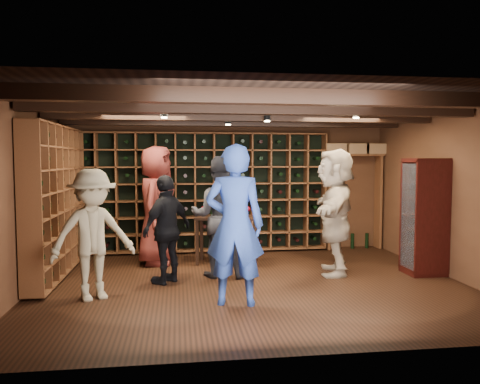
{
  "coord_description": "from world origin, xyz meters",
  "views": [
    {
      "loc": [
        -1.03,
        -6.47,
        1.76
      ],
      "look_at": [
        -0.13,
        0.2,
        1.29
      ],
      "focal_mm": 35.0,
      "sensor_mm": 36.0,
      "label": 1
    }
  ],
  "objects": [
    {
      "name": "ground",
      "position": [
        0.0,
        0.0,
        0.0
      ],
      "size": [
        6.0,
        6.0,
        0.0
      ],
      "primitive_type": "plane",
      "color": "black",
      "rests_on": "ground"
    },
    {
      "name": "room_shell",
      "position": [
        0.0,
        0.05,
        2.42
      ],
      "size": [
        6.0,
        6.0,
        6.0
      ],
      "color": "brown",
      "rests_on": "ground"
    },
    {
      "name": "wine_rack_back",
      "position": [
        -0.52,
        2.33,
        1.15
      ],
      "size": [
        4.65,
        0.3,
        2.2
      ],
      "color": "brown",
      "rests_on": "ground"
    },
    {
      "name": "wine_rack_left",
      "position": [
        -2.83,
        0.82,
        1.15
      ],
      "size": [
        0.3,
        2.65,
        2.2
      ],
      "color": "brown",
      "rests_on": "ground"
    },
    {
      "name": "crate_shelf",
      "position": [
        2.41,
        2.32,
        1.57
      ],
      "size": [
        1.2,
        0.32,
        2.07
      ],
      "color": "brown",
      "rests_on": "ground"
    },
    {
      "name": "display_cabinet",
      "position": [
        2.71,
        0.2,
        0.86
      ],
      "size": [
        0.55,
        0.5,
        1.75
      ],
      "color": "#330C0A",
      "rests_on": "ground"
    },
    {
      "name": "man_blue_shirt",
      "position": [
        -0.35,
        -0.92,
        0.97
      ],
      "size": [
        0.79,
        0.6,
        1.95
      ],
      "primitive_type": "imported",
      "rotation": [
        0.0,
        0.0,
        2.95
      ],
      "color": "navy",
      "rests_on": "ground"
    },
    {
      "name": "man_grey_suit",
      "position": [
        -0.41,
        0.48,
        0.91
      ],
      "size": [
        1.0,
        0.85,
        1.81
      ],
      "primitive_type": "imported",
      "rotation": [
        0.0,
        0.0,
        2.93
      ],
      "color": "black",
      "rests_on": "ground"
    },
    {
      "name": "guest_red_floral",
      "position": [
        -1.39,
        1.44,
        0.99
      ],
      "size": [
        0.84,
        1.09,
        1.99
      ],
      "primitive_type": "imported",
      "rotation": [
        0.0,
        0.0,
        1.34
      ],
      "color": "maroon",
      "rests_on": "ground"
    },
    {
      "name": "guest_woman_black",
      "position": [
        -1.18,
        0.2,
        0.77
      ],
      "size": [
        0.88,
        0.93,
        1.54
      ],
      "primitive_type": "imported",
      "rotation": [
        0.0,
        0.0,
        3.99
      ],
      "color": "black",
      "rests_on": "ground"
    },
    {
      "name": "guest_khaki",
      "position": [
        -2.09,
        -0.47,
        0.82
      ],
      "size": [
        1.22,
        1.02,
        1.64
      ],
      "primitive_type": "imported",
      "rotation": [
        0.0,
        0.0,
        0.46
      ],
      "color": "gray",
      "rests_on": "ground"
    },
    {
      "name": "guest_beige",
      "position": [
        1.37,
        0.42,
        0.96
      ],
      "size": [
        1.07,
        1.88,
        1.93
      ],
      "primitive_type": "imported",
      "rotation": [
        0.0,
        0.0,
        4.41
      ],
      "color": "tan",
      "rests_on": "ground"
    },
    {
      "name": "tasting_table",
      "position": [
        -0.2,
        1.35,
        0.72
      ],
      "size": [
        1.15,
        0.75,
        1.08
      ],
      "rotation": [
        0.0,
        0.0,
        -0.22
      ],
      "color": "black",
      "rests_on": "ground"
    }
  ]
}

